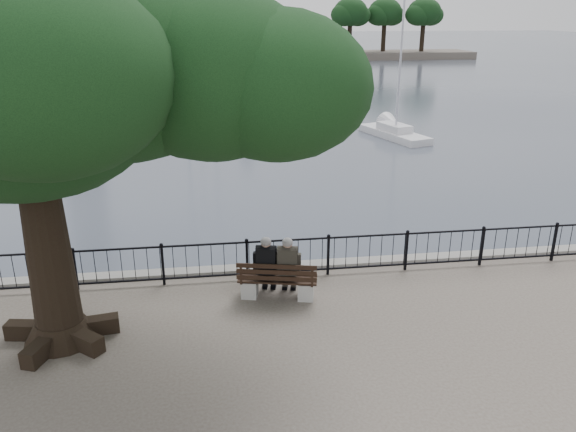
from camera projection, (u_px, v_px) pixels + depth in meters
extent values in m
cube|color=gray|center=(285.00, 286.00, 14.50)|extent=(200.00, 0.40, 1.20)
plane|color=#313947|center=(216.00, 50.00, 107.67)|extent=(260.00, 260.00, 0.00)
cube|color=black|center=(288.00, 240.00, 13.53)|extent=(22.00, 0.04, 0.04)
cube|color=black|center=(288.00, 271.00, 13.81)|extent=(22.00, 0.04, 0.04)
cube|color=#9E9D99|center=(250.00, 288.00, 12.88)|extent=(0.44, 0.51, 0.41)
cube|color=#9E9D99|center=(306.00, 290.00, 12.78)|extent=(0.44, 0.51, 0.41)
cube|color=black|center=(278.00, 279.00, 12.75)|extent=(1.86, 0.88, 0.04)
cube|color=black|center=(276.00, 272.00, 12.39)|extent=(1.76, 0.43, 0.40)
cube|color=black|center=(267.00, 274.00, 12.74)|extent=(0.41, 0.37, 0.24)
cube|color=black|center=(266.00, 261.00, 12.50)|extent=(0.48, 0.33, 0.60)
sphere|color=tan|center=(266.00, 243.00, 12.40)|extent=(0.23, 0.23, 0.23)
ellipsoid|color=gray|center=(266.00, 242.00, 12.36)|extent=(0.24, 0.24, 0.20)
cube|color=black|center=(269.00, 282.00, 13.12)|extent=(0.41, 0.50, 0.45)
cube|color=black|center=(288.00, 274.00, 12.70)|extent=(0.41, 0.37, 0.24)
cube|color=black|center=(287.00, 261.00, 12.47)|extent=(0.48, 0.33, 0.60)
sphere|color=tan|center=(287.00, 243.00, 12.36)|extent=(0.23, 0.23, 0.23)
ellipsoid|color=gray|center=(287.00, 242.00, 12.32)|extent=(0.24, 0.24, 0.20)
cube|color=black|center=(289.00, 282.00, 13.09)|extent=(0.41, 0.50, 0.45)
cone|color=black|center=(61.00, 329.00, 11.18)|extent=(1.45, 1.45, 0.43)
cone|color=black|center=(44.00, 219.00, 10.37)|extent=(0.94, 0.94, 5.11)
ellipsoid|color=black|center=(23.00, 88.00, 9.55)|extent=(4.94, 4.94, 3.86)
ellipsoid|color=black|center=(121.00, 65.00, 9.96)|extent=(4.43, 4.43, 3.46)
ellipsoid|color=black|center=(213.00, 75.00, 9.99)|extent=(3.92, 3.92, 3.06)
ellipsoid|color=black|center=(277.00, 86.00, 9.88)|extent=(3.41, 3.41, 2.66)
ellipsoid|color=black|center=(0.00, 51.00, 10.70)|extent=(3.92, 3.92, 3.06)
ellipsoid|color=black|center=(44.00, 76.00, 8.19)|extent=(3.92, 3.92, 3.06)
ellipsoid|color=black|center=(162.00, 42.00, 10.72)|extent=(3.75, 3.75, 2.92)
cube|color=gray|center=(71.00, 69.00, 67.01)|extent=(9.59, 9.59, 1.40)
cube|color=gray|center=(244.00, 78.00, 58.43)|extent=(5.90, 5.90, 1.40)
cube|color=#9E9D99|center=(244.00, 53.00, 57.58)|extent=(2.17, 2.55, 3.94)
cube|color=gray|center=(243.00, 32.00, 56.85)|extent=(2.55, 2.94, 0.30)
cube|color=#9E9D99|center=(243.00, 23.00, 56.84)|extent=(1.28, 2.17, 1.38)
cube|color=#9E9D99|center=(243.00, 16.00, 55.69)|extent=(1.48, 0.98, 1.57)
sphere|color=#9E9D99|center=(243.00, 4.00, 54.95)|extent=(1.67, 1.67, 1.67)
cube|color=silver|center=(44.00, 173.00, 26.01)|extent=(2.43, 5.95, 0.64)
cube|color=silver|center=(42.00, 163.00, 25.83)|extent=(1.51, 2.50, 0.48)
cylinder|color=silver|center=(23.00, 54.00, 23.86)|extent=(0.13, 0.13, 10.14)
cube|color=silver|center=(188.00, 137.00, 33.30)|extent=(2.68, 4.84, 0.52)
cube|color=silver|center=(188.00, 129.00, 33.13)|extent=(1.49, 2.10, 0.39)
cylinder|color=silver|center=(182.00, 48.00, 31.30)|extent=(0.10, 0.10, 9.62)
cube|color=silver|center=(394.00, 136.00, 33.74)|extent=(3.10, 5.71, 0.61)
cube|color=silver|center=(394.00, 128.00, 33.57)|extent=(1.74, 2.48, 0.46)
cylinder|color=silver|center=(401.00, 47.00, 31.68)|extent=(0.12, 0.12, 9.71)
cube|color=silver|center=(58.00, 115.00, 40.29)|extent=(3.06, 6.17, 0.66)
cube|color=silver|center=(57.00, 108.00, 40.11)|extent=(1.77, 2.65, 0.50)
cylinder|color=silver|center=(42.00, 17.00, 37.68)|extent=(0.13, 0.13, 12.78)
cube|color=silver|center=(214.00, 115.00, 40.63)|extent=(3.78, 6.41, 0.69)
cube|color=silver|center=(214.00, 108.00, 40.46)|extent=(2.07, 2.81, 0.52)
cylinder|color=silver|center=(210.00, 23.00, 38.14)|extent=(0.14, 0.14, 12.04)
cube|color=silver|center=(199.00, 104.00, 45.48)|extent=(2.90, 4.91, 0.53)
cube|color=silver|center=(199.00, 97.00, 45.31)|extent=(1.59, 2.15, 0.40)
cylinder|color=silver|center=(195.00, 36.00, 43.43)|extent=(0.11, 0.11, 9.84)
cube|color=#52483E|center=(376.00, 55.00, 89.33)|extent=(30.00, 8.00, 1.20)
cylinder|color=black|center=(349.00, 40.00, 85.97)|extent=(0.70, 0.70, 4.00)
ellipsoid|color=black|center=(350.00, 12.00, 84.59)|extent=(5.20, 5.20, 4.16)
cylinder|color=black|center=(383.00, 39.00, 88.60)|extent=(0.70, 0.70, 4.00)
ellipsoid|color=black|center=(385.00, 12.00, 87.22)|extent=(5.20, 5.20, 4.16)
cylinder|color=black|center=(422.00, 39.00, 88.44)|extent=(0.70, 0.70, 4.00)
ellipsoid|color=black|center=(424.00, 12.00, 87.07)|extent=(5.20, 5.20, 4.16)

